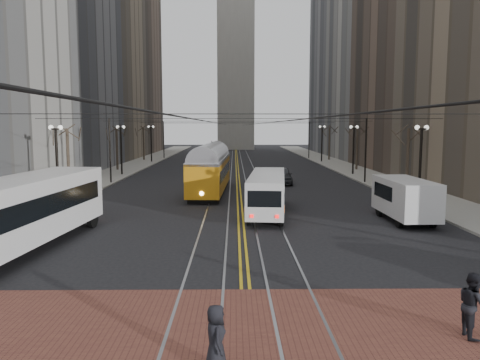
{
  "coord_description": "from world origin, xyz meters",
  "views": [
    {
      "loc": [
        -0.4,
        -17.12,
        5.81
      ],
      "look_at": [
        -0.1,
        7.19,
        3.0
      ],
      "focal_mm": 35.0,
      "sensor_mm": 36.0,
      "label": 1
    }
  ],
  "objects_px": {
    "streetcar": "(210,173)",
    "sedan_grey": "(282,175)",
    "pedestrian_c": "(473,305)",
    "rear_bus": "(267,194)",
    "transit_bus": "(16,217)",
    "cargo_van": "(405,201)",
    "pedestrian_a": "(216,337)",
    "sedan_silver": "(276,176)",
    "clock_tower": "(236,3)"
  },
  "relations": [
    {
      "from": "streetcar",
      "to": "sedan_grey",
      "type": "bearing_deg",
      "value": 43.54
    },
    {
      "from": "pedestrian_c",
      "to": "rear_bus",
      "type": "bearing_deg",
      "value": 15.95
    },
    {
      "from": "transit_bus",
      "to": "cargo_van",
      "type": "bearing_deg",
      "value": 24.27
    },
    {
      "from": "rear_bus",
      "to": "cargo_van",
      "type": "xyz_separation_m",
      "value": [
        8.2,
        -2.77,
        -0.03
      ]
    },
    {
      "from": "transit_bus",
      "to": "streetcar",
      "type": "height_order",
      "value": "transit_bus"
    },
    {
      "from": "pedestrian_a",
      "to": "rear_bus",
      "type": "bearing_deg",
      "value": -17.42
    },
    {
      "from": "sedan_silver",
      "to": "pedestrian_a",
      "type": "xyz_separation_m",
      "value": [
        -4.84,
        -37.93,
        0.15
      ]
    },
    {
      "from": "cargo_van",
      "to": "sedan_silver",
      "type": "xyz_separation_m",
      "value": [
        -6.0,
        20.56,
        -0.64
      ]
    },
    {
      "from": "rear_bus",
      "to": "pedestrian_c",
      "type": "bearing_deg",
      "value": -70.79
    },
    {
      "from": "sedan_grey",
      "to": "rear_bus",
      "type": "bearing_deg",
      "value": -96.36
    },
    {
      "from": "transit_bus",
      "to": "streetcar",
      "type": "bearing_deg",
      "value": 73.9
    },
    {
      "from": "pedestrian_c",
      "to": "cargo_van",
      "type": "bearing_deg",
      "value": -11.07
    },
    {
      "from": "clock_tower",
      "to": "transit_bus",
      "type": "xyz_separation_m",
      "value": [
        -10.32,
        -98.13,
        -34.26
      ]
    },
    {
      "from": "transit_bus",
      "to": "pedestrian_a",
      "type": "bearing_deg",
      "value": -42.31
    },
    {
      "from": "clock_tower",
      "to": "rear_bus",
      "type": "height_order",
      "value": "clock_tower"
    },
    {
      "from": "streetcar",
      "to": "sedan_silver",
      "type": "bearing_deg",
      "value": 51.86
    },
    {
      "from": "transit_bus",
      "to": "sedan_silver",
      "type": "relative_size",
      "value": 3.4
    },
    {
      "from": "sedan_silver",
      "to": "cargo_van",
      "type": "bearing_deg",
      "value": -67.42
    },
    {
      "from": "cargo_van",
      "to": "sedan_grey",
      "type": "relative_size",
      "value": 1.19
    },
    {
      "from": "streetcar",
      "to": "sedan_silver",
      "type": "relative_size",
      "value": 3.51
    },
    {
      "from": "clock_tower",
      "to": "sedan_grey",
      "type": "xyz_separation_m",
      "value": [
        4.41,
        -72.13,
        -35.12
      ]
    },
    {
      "from": "transit_bus",
      "to": "pedestrian_a",
      "type": "distance_m",
      "value": 14.07
    },
    {
      "from": "streetcar",
      "to": "pedestrian_c",
      "type": "bearing_deg",
      "value": -70.71
    },
    {
      "from": "cargo_van",
      "to": "sedan_grey",
      "type": "height_order",
      "value": "cargo_van"
    },
    {
      "from": "sedan_silver",
      "to": "pedestrian_a",
      "type": "bearing_deg",
      "value": -90.96
    },
    {
      "from": "transit_bus",
      "to": "pedestrian_c",
      "type": "height_order",
      "value": "transit_bus"
    },
    {
      "from": "transit_bus",
      "to": "rear_bus",
      "type": "relative_size",
      "value": 1.34
    },
    {
      "from": "transit_bus",
      "to": "cargo_van",
      "type": "relative_size",
      "value": 2.32
    },
    {
      "from": "rear_bus",
      "to": "streetcar",
      "type": "bearing_deg",
      "value": 118.75
    },
    {
      "from": "cargo_van",
      "to": "rear_bus",
      "type": "bearing_deg",
      "value": 160.28
    },
    {
      "from": "cargo_van",
      "to": "pedestrian_c",
      "type": "relative_size",
      "value": 3.24
    },
    {
      "from": "transit_bus",
      "to": "sedan_silver",
      "type": "bearing_deg",
      "value": 67.81
    },
    {
      "from": "clock_tower",
      "to": "transit_bus",
      "type": "distance_m",
      "value": 104.45
    },
    {
      "from": "streetcar",
      "to": "cargo_van",
      "type": "bearing_deg",
      "value": -43.6
    },
    {
      "from": "rear_bus",
      "to": "pedestrian_c",
      "type": "distance_m",
      "value": 18.98
    },
    {
      "from": "streetcar",
      "to": "sedan_silver",
      "type": "distance_m",
      "value": 10.04
    },
    {
      "from": "transit_bus",
      "to": "pedestrian_c",
      "type": "distance_m",
      "value": 18.65
    },
    {
      "from": "clock_tower",
      "to": "rear_bus",
      "type": "bearing_deg",
      "value": -88.83
    },
    {
      "from": "clock_tower",
      "to": "streetcar",
      "type": "relative_size",
      "value": 4.69
    },
    {
      "from": "rear_bus",
      "to": "pedestrian_a",
      "type": "relative_size",
      "value": 6.38
    },
    {
      "from": "transit_bus",
      "to": "pedestrian_a",
      "type": "height_order",
      "value": "transit_bus"
    },
    {
      "from": "transit_bus",
      "to": "clock_tower",
      "type": "bearing_deg",
      "value": 89.26
    },
    {
      "from": "rear_bus",
      "to": "sedan_grey",
      "type": "relative_size",
      "value": 2.05
    },
    {
      "from": "streetcar",
      "to": "pedestrian_a",
      "type": "distance_m",
      "value": 30.4
    },
    {
      "from": "clock_tower",
      "to": "pedestrian_c",
      "type": "xyz_separation_m",
      "value": [
        6.17,
        -106.83,
        -35.04
      ]
    },
    {
      "from": "transit_bus",
      "to": "sedan_grey",
      "type": "xyz_separation_m",
      "value": [
        14.73,
        26.0,
        -0.86
      ]
    },
    {
      "from": "rear_bus",
      "to": "sedan_grey",
      "type": "height_order",
      "value": "rear_bus"
    },
    {
      "from": "rear_bus",
      "to": "sedan_silver",
      "type": "relative_size",
      "value": 2.53
    },
    {
      "from": "clock_tower",
      "to": "sedan_grey",
      "type": "distance_m",
      "value": 80.34
    },
    {
      "from": "rear_bus",
      "to": "cargo_van",
      "type": "relative_size",
      "value": 1.73
    }
  ]
}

